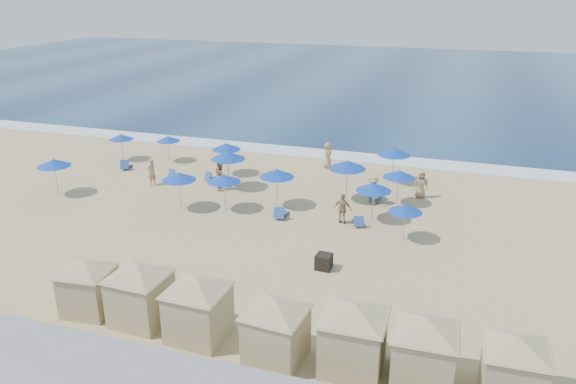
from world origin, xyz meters
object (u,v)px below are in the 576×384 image
object	(u,v)px
beachgoer_4	(328,155)
cabana_5	(425,342)
cabana_4	(354,328)
umbrella_6	(277,173)
umbrella_0	(121,137)
umbrella_9	(394,152)
umbrella_11	(405,208)
umbrella_5	(228,155)
umbrella_7	(347,165)
umbrella_3	(179,176)
beachgoer_5	(421,184)
umbrella_2	(168,139)
umbrella_10	(399,174)
beachgoer_0	(152,172)
cabana_2	(198,300)
beachgoer_2	(343,209)
cabana_1	(139,286)
beachgoer_3	(373,191)
beachgoer_1	(221,176)
umbrella_8	(374,187)
trash_bin	(324,262)
umbrella_12	(224,178)
cabana_0	(87,280)
cabana_3	(276,322)
cabana_6	(515,360)
umbrella_1	(54,163)
umbrella_4	(226,146)

from	to	relation	value
beachgoer_4	cabana_5	bearing A→B (deg)	168.32
cabana_4	umbrella_6	xyz separation A→B (m)	(-7.56, 13.56, 0.48)
umbrella_0	umbrella_6	xyz separation A→B (m)	(14.35, -5.27, 0.31)
umbrella_9	umbrella_11	bearing A→B (deg)	-77.95
umbrella_5	umbrella_7	world-z (taller)	umbrella_7
cabana_4	umbrella_3	xyz separation A→B (m)	(-12.92, 11.36, 0.41)
cabana_4	beachgoer_5	bearing A→B (deg)	88.21
umbrella_2	cabana_5	bearing A→B (deg)	-43.38
umbrella_10	beachgoer_0	distance (m)	16.20
cabana_2	umbrella_7	size ratio (longest dim) A/B	1.65
umbrella_10	cabana_2	bearing A→B (deg)	-108.01
cabana_2	umbrella_2	distance (m)	23.21
umbrella_11	beachgoer_2	bearing A→B (deg)	162.73
cabana_1	beachgoer_3	xyz separation A→B (m)	(6.53, 15.46, -0.70)
beachgoer_1	cabana_5	bearing A→B (deg)	-163.67
umbrella_8	trash_bin	bearing A→B (deg)	-100.12
umbrella_2	umbrella_9	bearing A→B (deg)	1.44
umbrella_12	beachgoer_0	size ratio (longest dim) A/B	1.25
cabana_0	umbrella_12	bearing A→B (deg)	86.41
cabana_3	umbrella_12	distance (m)	14.56
beachgoer_0	beachgoer_3	xyz separation A→B (m)	(14.67, 1.18, -0.03)
trash_bin	cabana_4	distance (m)	7.46
beachgoer_0	beachgoer_3	size ratio (longest dim) A/B	1.03
cabana_3	beachgoer_0	bearing A→B (deg)	133.36
umbrella_2	umbrella_11	size ratio (longest dim) A/B	0.99
umbrella_9	beachgoer_3	xyz separation A→B (m)	(-0.57, -4.34, -1.31)
umbrella_6	beachgoer_0	bearing A→B (deg)	173.91
cabana_6	umbrella_1	xyz separation A→B (m)	(-26.87, 11.04, 0.61)
beachgoer_1	umbrella_0	bearing A→B (deg)	42.83
cabana_6	umbrella_8	size ratio (longest dim) A/B	1.77
umbrella_11	beachgoer_0	distance (m)	17.47
umbrella_2	umbrella_10	bearing A→B (deg)	-10.95
trash_bin	umbrella_5	distance (m)	12.58
umbrella_9	beachgoer_0	world-z (taller)	umbrella_9
umbrella_2	umbrella_12	distance (m)	11.03
umbrella_6	umbrella_8	size ratio (longest dim) A/B	1.04
umbrella_4	beachgoer_5	distance (m)	13.54
umbrella_0	beachgoer_0	bearing A→B (deg)	-39.84
cabana_0	umbrella_11	size ratio (longest dim) A/B	1.95
beachgoer_3	cabana_5	bearing A→B (deg)	-24.96
cabana_0	umbrella_9	size ratio (longest dim) A/B	1.58
cabana_6	umbrella_8	bearing A→B (deg)	117.78
beachgoer_0	beachgoer_4	distance (m)	12.60
umbrella_8	umbrella_9	size ratio (longest dim) A/B	0.92
cabana_6	beachgoer_1	bearing A→B (deg)	138.77
umbrella_6	umbrella_11	distance (m)	8.26
umbrella_6	cabana_1	bearing A→B (deg)	-94.62
cabana_5	cabana_3	bearing A→B (deg)	-175.98
umbrella_5	umbrella_12	bearing A→B (deg)	-69.77
umbrella_8	umbrella_9	world-z (taller)	umbrella_9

